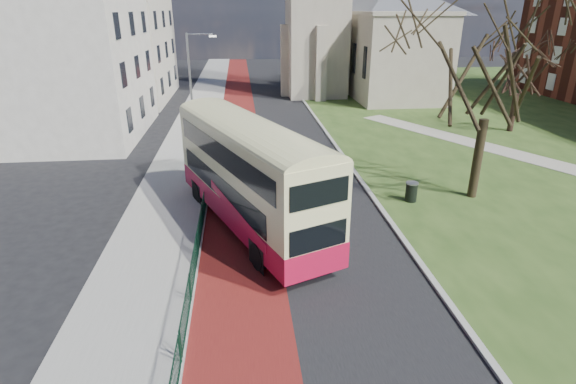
{
  "coord_description": "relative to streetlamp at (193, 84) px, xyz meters",
  "views": [
    {
      "loc": [
        -0.92,
        -15.7,
        9.69
      ],
      "look_at": [
        1.05,
        2.95,
        2.0
      ],
      "focal_mm": 28.0,
      "sensor_mm": 36.0,
      "label": 1
    }
  ],
  "objects": [
    {
      "name": "ground",
      "position": [
        4.35,
        -18.0,
        -4.59
      ],
      "size": [
        160.0,
        160.0,
        0.0
      ],
      "primitive_type": "plane",
      "color": "black",
      "rests_on": "ground"
    },
    {
      "name": "kerb_west",
      "position": [
        1.35,
        2.0,
        -4.53
      ],
      "size": [
        0.25,
        120.0,
        0.13
      ],
      "primitive_type": "cube",
      "color": "#999993",
      "rests_on": "ground"
    },
    {
      "name": "street_block_far",
      "position": [
        -9.65,
        20.0,
        1.17
      ],
      "size": [
        10.3,
        16.3,
        11.5
      ],
      "color": "beige",
      "rests_on": "ground"
    },
    {
      "name": "streetlamp",
      "position": [
        0.0,
        0.0,
        0.0
      ],
      "size": [
        2.13,
        0.18,
        8.0
      ],
      "color": "gray",
      "rests_on": "pavement_west"
    },
    {
      "name": "kerb_east",
      "position": [
        10.45,
        4.0,
        -4.53
      ],
      "size": [
        0.25,
        80.0,
        0.13
      ],
      "primitive_type": "cube",
      "color": "#999993",
      "rests_on": "ground"
    },
    {
      "name": "bus",
      "position": [
        3.68,
        -14.34,
        -1.75
      ],
      "size": [
        7.12,
        12.05,
        4.98
      ],
      "rotation": [
        0.0,
        0.0,
        0.39
      ],
      "color": "#B21033",
      "rests_on": "ground"
    },
    {
      "name": "footpath",
      "position": [
        24.35,
        -8.0,
        -4.54
      ],
      "size": [
        18.84,
        32.82,
        0.03
      ],
      "primitive_type": "cube",
      "rotation": [
        0.0,
        0.0,
        0.49
      ],
      "color": "#9E998C",
      "rests_on": "grass_green"
    },
    {
      "name": "winter_tree_near",
      "position": [
        15.96,
        -11.95,
        3.17
      ],
      "size": [
        9.8,
        9.8,
        11.14
      ],
      "rotation": [
        0.0,
        0.0,
        -0.37
      ],
      "color": "#2C2416",
      "rests_on": "grass_green"
    },
    {
      "name": "pedestrian_railing",
      "position": [
        1.4,
        -14.0,
        -4.04
      ],
      "size": [
        0.07,
        24.0,
        1.12
      ],
      "color": "#0B3220",
      "rests_on": "ground"
    },
    {
      "name": "grass_green",
      "position": [
        30.35,
        4.0,
        -4.57
      ],
      "size": [
        40.0,
        80.0,
        0.04
      ],
      "primitive_type": "cube",
      "color": "#2A4619",
      "rests_on": "ground"
    },
    {
      "name": "bus_lane",
      "position": [
        3.15,
        2.0,
        -4.59
      ],
      "size": [
        3.4,
        120.0,
        0.01
      ],
      "primitive_type": "cube",
      "color": "#591414",
      "rests_on": "ground"
    },
    {
      "name": "road_carriageway",
      "position": [
        5.85,
        2.0,
        -4.59
      ],
      "size": [
        9.0,
        120.0,
        0.01
      ],
      "primitive_type": "cube",
      "color": "black",
      "rests_on": "ground"
    },
    {
      "name": "litter_bin",
      "position": [
        12.35,
        -12.25,
        -4.02
      ],
      "size": [
        0.88,
        0.88,
        1.07
      ],
      "rotation": [
        0.0,
        0.0,
        0.42
      ],
      "color": "black",
      "rests_on": "grass_green"
    },
    {
      "name": "pavement_west",
      "position": [
        -0.65,
        2.0,
        -4.53
      ],
      "size": [
        4.0,
        120.0,
        0.12
      ],
      "primitive_type": "cube",
      "color": "gray",
      "rests_on": "ground"
    },
    {
      "name": "street_block_near",
      "position": [
        -9.65,
        4.0,
        1.92
      ],
      "size": [
        10.3,
        14.3,
        13.0
      ],
      "color": "beige",
      "rests_on": "ground"
    },
    {
      "name": "winter_tree_far",
      "position": [
        26.06,
        1.36,
        1.06
      ],
      "size": [
        6.38,
        6.38,
        8.11
      ],
      "rotation": [
        0.0,
        0.0,
        -0.17
      ],
      "color": "black",
      "rests_on": "grass_green"
    }
  ]
}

